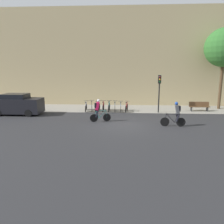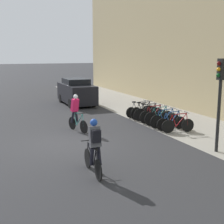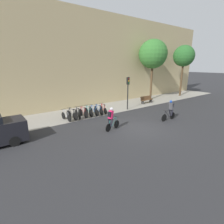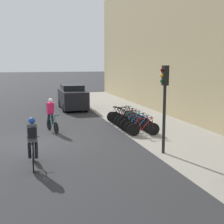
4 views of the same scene
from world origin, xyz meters
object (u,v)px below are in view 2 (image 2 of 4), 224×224
(parked_bike_1, at_px, (143,112))
(parked_bike_5, at_px, (165,120))
(parked_bike_0, at_px, (139,110))
(parked_bike_7, at_px, (178,124))
(parked_bike_3, at_px, (154,115))
(cyclist_grey, at_px, (94,146))
(traffic_light_pole, at_px, (220,88))
(parked_bike_4, at_px, (159,117))
(parked_bike_2, at_px, (148,113))
(parked_car, at_px, (76,92))
(cyclist_pink, at_px, (76,111))
(parked_bike_6, at_px, (171,122))

(parked_bike_1, xyz_separation_m, parked_bike_5, (2.22, -0.00, -0.02))
(parked_bike_1, bearing_deg, parked_bike_0, -179.80)
(parked_bike_5, xyz_separation_m, parked_bike_7, (1.11, 0.00, -0.01))
(parked_bike_3, xyz_separation_m, parked_bike_5, (1.11, -0.00, -0.01))
(cyclist_grey, xyz_separation_m, parked_bike_3, (-5.63, 5.33, -0.54))
(traffic_light_pole, bearing_deg, parked_bike_1, 177.00)
(cyclist_grey, relative_size, parked_bike_5, 1.02)
(parked_bike_4, relative_size, parked_bike_5, 0.98)
(parked_bike_0, bearing_deg, parked_bike_5, 0.01)
(parked_bike_1, bearing_deg, parked_bike_4, 0.02)
(parked_bike_0, distance_m, parked_bike_2, 1.11)
(cyclist_grey, relative_size, parked_bike_0, 1.04)
(parked_bike_0, distance_m, parked_car, 6.13)
(cyclist_pink, distance_m, parked_bike_4, 4.32)
(parked_bike_2, height_order, parked_bike_4, parked_bike_4)
(cyclist_pink, xyz_separation_m, parked_bike_3, (-0.02, 4.25, -0.54))
(parked_bike_2, xyz_separation_m, traffic_light_pole, (5.73, -0.33, 1.98))
(parked_bike_6, bearing_deg, cyclist_grey, -53.35)
(parked_bike_6, bearing_deg, traffic_light_pole, -5.35)
(cyclist_pink, xyz_separation_m, traffic_light_pole, (5.15, 3.92, 1.45))
(parked_bike_5, xyz_separation_m, traffic_light_pole, (4.06, -0.33, 2.00))
(cyclist_pink, relative_size, parked_bike_6, 1.07)
(parked_bike_0, bearing_deg, parked_bike_2, 0.13)
(parked_bike_3, relative_size, parked_bike_7, 1.05)
(parked_bike_3, xyz_separation_m, parked_bike_6, (1.67, -0.00, -0.02))
(parked_bike_0, relative_size, parked_car, 0.39)
(parked_bike_7, height_order, parked_car, parked_car)
(parked_bike_7, height_order, traffic_light_pole, traffic_light_pole)
(parked_bike_3, relative_size, parked_car, 0.39)
(parked_bike_6, bearing_deg, cyclist_pink, -111.15)
(parked_bike_2, distance_m, parked_bike_4, 1.11)
(parked_bike_1, distance_m, parked_bike_4, 1.67)
(parked_bike_0, relative_size, parked_bike_7, 1.06)
(parked_bike_1, distance_m, parked_bike_3, 1.11)
(cyclist_pink, distance_m, parked_bike_6, 4.59)
(cyclist_grey, distance_m, parked_bike_1, 8.61)
(cyclist_grey, height_order, parked_bike_5, cyclist_grey)
(parked_bike_1, relative_size, parked_bike_3, 1.03)
(parked_bike_6, relative_size, traffic_light_pole, 0.47)
(parked_bike_0, xyz_separation_m, parked_bike_7, (3.89, 0.00, -0.00))
(cyclist_pink, xyz_separation_m, parked_car, (-7.47, 2.25, -0.05))
(parked_bike_4, xyz_separation_m, traffic_light_pole, (4.62, -0.33, 1.98))
(parked_bike_1, distance_m, traffic_light_pole, 6.60)
(traffic_light_pole, bearing_deg, parked_bike_7, 173.64)
(parked_bike_5, relative_size, traffic_light_pole, 0.50)
(cyclist_pink, height_order, parked_car, parked_car)
(parked_bike_0, relative_size, parked_bike_3, 1.01)
(parked_bike_0, bearing_deg, cyclist_grey, -36.12)
(cyclist_pink, distance_m, cyclist_grey, 5.71)
(cyclist_grey, distance_m, parked_bike_3, 7.77)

